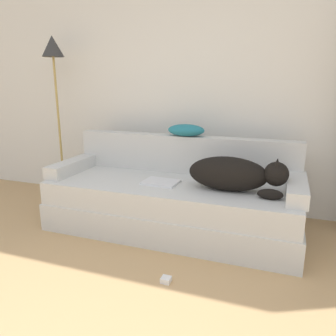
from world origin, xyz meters
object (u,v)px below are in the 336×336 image
(laptop, at_px, (161,182))
(dog, at_px, (235,174))
(power_adapter, at_px, (166,280))
(throw_pillow, at_px, (186,130))
(floor_lamp, at_px, (54,70))
(couch, at_px, (172,206))

(laptop, bearing_deg, dog, 2.63)
(laptop, bearing_deg, power_adapter, -63.83)
(throw_pillow, bearing_deg, dog, -37.48)
(laptop, bearing_deg, floor_lamp, 164.62)
(laptop, distance_m, floor_lamp, 1.72)
(throw_pillow, bearing_deg, laptop, -103.86)
(throw_pillow, height_order, power_adapter, throw_pillow)
(laptop, xyz_separation_m, throw_pillow, (0.10, 0.40, 0.40))
(floor_lamp, bearing_deg, dog, -12.68)
(laptop, height_order, throw_pillow, throw_pillow)
(laptop, height_order, floor_lamp, floor_lamp)
(couch, bearing_deg, floor_lamp, 164.99)
(laptop, relative_size, power_adapter, 4.86)
(dog, bearing_deg, couch, 173.61)
(couch, relative_size, laptop, 7.07)
(power_adapter, bearing_deg, floor_lamp, 145.08)
(floor_lamp, distance_m, power_adapter, 2.47)
(power_adapter, bearing_deg, dog, 66.47)
(couch, xyz_separation_m, dog, (0.55, -0.06, 0.37))
(dog, bearing_deg, laptop, 179.87)
(couch, relative_size, dog, 2.81)
(laptop, xyz_separation_m, floor_lamp, (-1.36, 0.45, 0.96))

